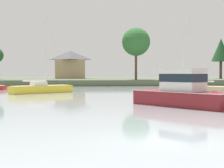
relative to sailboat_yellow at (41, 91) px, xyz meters
name	(u,v)px	position (x,y,z in m)	size (l,w,h in m)	color
ground_plane	(168,140)	(9.29, -35.16, -0.29)	(471.65, 471.65, 0.00)	#939EA3
far_shore_bank	(94,81)	(9.29, 45.73, 0.38)	(212.24, 41.56, 1.34)	#4C563D
sailboat_yellow	(41,91)	(0.00, 0.00, 0.00)	(8.81, 7.21, 12.32)	gold
cruiser_maroon	(189,98)	(14.67, -21.61, 0.50)	(8.09, 9.90, 5.75)	maroon
sailboat_sand	(194,91)	(22.55, -0.08, -0.02)	(8.98, 7.83, 12.30)	tan
mooring_buoy_white	(70,87)	(3.55, 18.91, -0.20)	(0.51, 0.51, 0.56)	white
shore_tree_inland_b	(136,42)	(19.01, 31.85, 10.19)	(6.83, 6.83, 12.60)	brown
shore_tree_far_left	(221,50)	(45.91, 44.79, 9.25)	(5.37, 5.37, 11.58)	brown
cottage_near_water	(71,64)	(2.68, 49.85, 5.23)	(9.03, 9.52, 8.08)	tan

